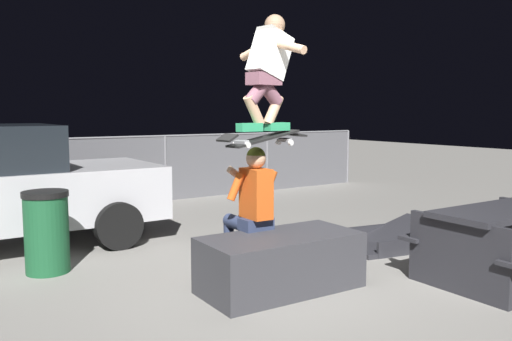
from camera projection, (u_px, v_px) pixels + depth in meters
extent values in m
plane|color=gray|center=(275.00, 285.00, 5.31)|extent=(40.00, 40.00, 0.00)
cube|color=#38383D|center=(281.00, 262.00, 5.14)|extent=(1.57, 0.79, 0.54)
cube|color=#2D3856|center=(256.00, 224.00, 5.33)|extent=(0.32, 0.20, 0.12)
cube|color=#D15119|center=(256.00, 193.00, 5.30)|extent=(0.21, 0.34, 0.50)
sphere|color=tan|center=(256.00, 158.00, 5.26)|extent=(0.20, 0.20, 0.20)
sphere|color=#4D5919|center=(256.00, 156.00, 5.26)|extent=(0.19, 0.19, 0.19)
cylinder|color=#D15119|center=(236.00, 187.00, 5.23)|extent=(0.19, 0.08, 0.29)
cylinder|color=tan|center=(237.00, 175.00, 5.35)|extent=(0.24, 0.08, 0.19)
cylinder|color=#D15119|center=(269.00, 184.00, 5.45)|extent=(0.19, 0.08, 0.29)
cylinder|color=tan|center=(257.00, 174.00, 5.48)|extent=(0.24, 0.08, 0.19)
cylinder|color=#2D3856|center=(238.00, 223.00, 5.45)|extent=(0.15, 0.40, 0.14)
cylinder|color=#2D3856|center=(229.00, 247.00, 5.65)|extent=(0.11, 0.11, 0.50)
cube|color=black|center=(227.00, 268.00, 5.72)|extent=(0.11, 0.26, 0.08)
cylinder|color=#2D3856|center=(253.00, 221.00, 5.55)|extent=(0.15, 0.40, 0.14)
cylinder|color=#2D3856|center=(243.00, 244.00, 5.75)|extent=(0.11, 0.11, 0.50)
cube|color=black|center=(241.00, 266.00, 5.82)|extent=(0.11, 0.26, 0.08)
cube|color=black|center=(264.00, 138.00, 5.15)|extent=(0.81, 0.30, 0.15)
cube|color=black|center=(296.00, 135.00, 5.44)|extent=(0.15, 0.21, 0.04)
cube|color=black|center=(227.00, 138.00, 4.85)|extent=(0.14, 0.21, 0.07)
cube|color=#99999E|center=(284.00, 140.00, 5.33)|extent=(0.08, 0.17, 0.04)
cylinder|color=white|center=(278.00, 142.00, 5.40)|extent=(0.06, 0.04, 0.05)
cylinder|color=white|center=(291.00, 143.00, 5.27)|extent=(0.06, 0.04, 0.05)
cube|color=#99999E|center=(242.00, 142.00, 4.96)|extent=(0.08, 0.17, 0.04)
cylinder|color=white|center=(236.00, 144.00, 5.04)|extent=(0.06, 0.04, 0.05)
cylinder|color=white|center=(248.00, 145.00, 4.90)|extent=(0.06, 0.04, 0.05)
cube|color=#2D9E66|center=(277.00, 127.00, 5.25)|extent=(0.27, 0.13, 0.08)
cube|color=#2D9E66|center=(250.00, 127.00, 5.02)|extent=(0.27, 0.13, 0.08)
cylinder|color=tan|center=(273.00, 110.00, 5.20)|extent=(0.25, 0.13, 0.31)
cylinder|color=#7A4E5C|center=(268.00, 90.00, 5.13)|extent=(0.35, 0.17, 0.33)
cylinder|color=tan|center=(254.00, 110.00, 5.03)|extent=(0.25, 0.13, 0.31)
cylinder|color=#7A4E5C|center=(260.00, 89.00, 5.06)|extent=(0.35, 0.17, 0.33)
cube|color=#7A4E5C|center=(264.00, 79.00, 5.08)|extent=(0.32, 0.24, 0.12)
cube|color=silver|center=(270.00, 54.00, 5.11)|extent=(0.48, 0.27, 0.52)
sphere|color=tan|center=(275.00, 25.00, 5.12)|extent=(0.20, 0.20, 0.20)
cylinder|color=tan|center=(257.00, 50.00, 5.28)|extent=(0.13, 0.45, 0.19)
cylinder|color=tan|center=(288.00, 46.00, 4.95)|extent=(0.13, 0.45, 0.19)
cube|color=#28282D|center=(391.00, 244.00, 6.81)|extent=(1.41, 1.05, 0.06)
cube|color=#28282D|center=(391.00, 238.00, 6.80)|extent=(1.36, 1.04, 0.41)
cube|color=#28282D|center=(367.00, 233.00, 7.14)|extent=(1.14, 0.24, 0.20)
cube|color=#28282D|center=(416.00, 246.00, 6.46)|extent=(1.14, 0.24, 0.20)
cube|color=#28282D|center=(507.00, 211.00, 5.40)|extent=(1.71, 0.72, 0.06)
cube|color=#28282D|center=(459.00, 230.00, 5.89)|extent=(1.70, 0.26, 0.04)
cube|color=#28282D|center=(457.00, 256.00, 5.02)|extent=(0.08, 1.10, 0.72)
cylinder|color=#19512D|center=(47.00, 235.00, 5.68)|extent=(0.46, 0.46, 0.82)
cylinder|color=black|center=(45.00, 194.00, 5.63)|extent=(0.48, 0.48, 0.06)
cylinder|color=slate|center=(34.00, 177.00, 8.90)|extent=(0.05, 0.05, 1.26)
cylinder|color=slate|center=(166.00, 168.00, 10.23)|extent=(0.05, 0.05, 1.26)
cylinder|color=slate|center=(267.00, 162.00, 11.57)|extent=(0.05, 0.05, 1.26)
cylinder|color=slate|center=(348.00, 157.00, 12.90)|extent=(0.05, 0.05, 1.26)
cylinder|color=slate|center=(103.00, 138.00, 9.50)|extent=(12.00, 0.04, 0.04)
cube|color=#59595E|center=(104.00, 172.00, 9.57)|extent=(12.00, 0.01, 1.26)
cylinder|color=black|center=(80.00, 205.00, 8.08)|extent=(0.60, 0.22, 0.60)
cylinder|color=black|center=(118.00, 225.00, 6.67)|extent=(0.60, 0.22, 0.60)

